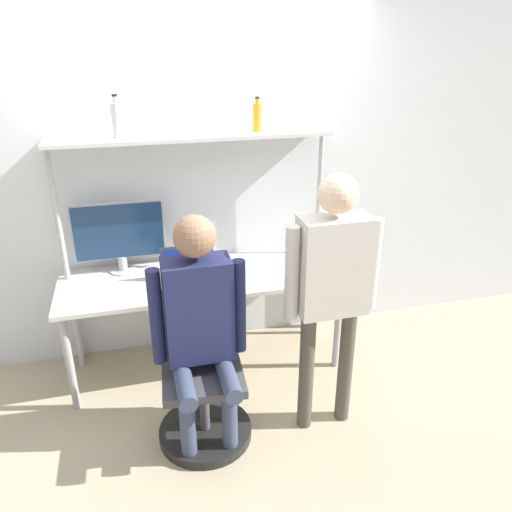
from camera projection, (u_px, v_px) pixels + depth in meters
The scene contains 12 objects.
ground_plane at pixel (216, 392), 3.42m from camera, with size 12.00×12.00×0.00m, color tan.
wall_back at pixel (191, 173), 3.52m from camera, with size 8.00×0.06×2.70m.
desk at pixel (204, 284), 3.48m from camera, with size 1.94×0.68×0.72m.
shelf_unit at pixel (194, 166), 3.32m from camera, with size 1.84×0.29×1.65m.
monitor at pixel (119, 234), 3.40m from camera, with size 0.62×0.18×0.50m.
laptop at pixel (189, 272), 3.34m from camera, with size 0.36×0.23×0.24m.
cell_phone at pixel (232, 276), 3.42m from camera, with size 0.07×0.15×0.01m.
office_chair at pixel (203, 393), 2.98m from camera, with size 0.56×0.56×0.93m.
person_seated at pixel (200, 318), 2.71m from camera, with size 0.53×0.47×1.41m.
person_standing at pixel (332, 276), 2.76m from camera, with size 0.56×0.22×1.60m.
bottle_clear at pixel (117, 120), 3.08m from camera, with size 0.07×0.07×0.26m.
bottle_amber at pixel (257, 117), 3.30m from camera, with size 0.06×0.06×0.22m.
Camera 1 is at (-0.43, -2.73, 2.24)m, focal length 35.00 mm.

